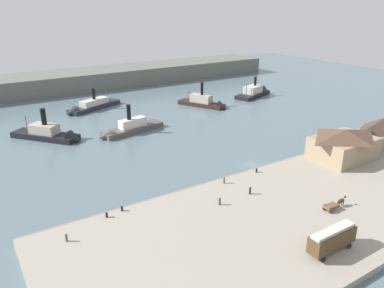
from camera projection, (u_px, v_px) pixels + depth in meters
The scene contains 20 objects.
ground_plane at pixel (252, 165), 92.25m from camera, with size 320.00×320.00×0.00m, color slate.
quay_promenade at pixel (325, 200), 74.68m from camera, with size 110.00×36.00×1.20m, color #9E9384.
seawall_edge at pixel (262, 168), 89.23m from camera, with size 110.00×0.80×1.00m, color gray.
ferry_shed_central_terminal at pixel (344, 144), 91.96m from camera, with size 15.23×11.41×7.51m.
ferry_shed_east_terminal at pixel (384, 130), 101.91m from camera, with size 21.39×8.49×7.54m.
street_tram at pixel (332, 238), 57.52m from camera, with size 8.78×2.55×4.05m.
horse_cart at pixel (335, 204), 70.11m from camera, with size 5.69×1.53×1.87m.
pedestrian_at_waters_edge at pixel (66, 238), 60.54m from camera, with size 0.38×0.38×1.52m.
pedestrian_walking_west at pixel (220, 201), 71.51m from camera, with size 0.41×0.41×1.65m.
pedestrian_walking_east at pixel (224, 180), 80.09m from camera, with size 0.39×0.39×1.59m.
pedestrian_by_tram at pixel (250, 190), 75.54m from camera, with size 0.43×0.43×1.76m.
mooring_post_east at pixel (122, 209), 69.53m from camera, with size 0.44×0.44×0.90m, color black.
mooring_post_west at pixel (107, 215), 67.44m from camera, with size 0.44×0.44×0.90m, color black.
mooring_post_center_east at pixel (257, 170), 85.40m from camera, with size 0.44×0.44×0.90m, color black.
ferry_approaching_west at pixel (206, 103), 143.40m from camera, with size 13.29×20.32×10.90m.
ferry_moored_east at pixel (89, 107), 138.85m from camera, with size 24.01×14.29×9.35m.
ferry_departing_north at pixel (52, 135), 109.00m from camera, with size 18.35×20.82×10.93m.
ferry_moored_west at pixel (256, 92), 161.01m from camera, with size 21.19×12.63×10.58m.
ferry_approaching_east at pixel (126, 129), 114.03m from camera, with size 22.50×8.92×10.40m.
far_headland at pixel (99, 78), 177.61m from camera, with size 180.00×24.00×8.00m, color #60665B.
Camera 1 is at (-57.90, -63.20, 37.60)m, focal length 34.93 mm.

